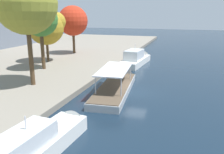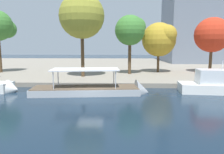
% 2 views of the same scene
% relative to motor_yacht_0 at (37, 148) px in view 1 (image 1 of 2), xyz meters
% --- Properties ---
extents(ground_plane, '(220.00, 220.00, 0.00)m').
position_rel_motor_yacht_0_xyz_m(ground_plane, '(13.82, -3.05, -0.61)').
color(ground_plane, '#142333').
extents(motor_yacht_0, '(10.69, 3.01, 3.77)m').
position_rel_motor_yacht_0_xyz_m(motor_yacht_0, '(0.00, 0.00, 0.00)').
color(motor_yacht_0, silver).
rests_on(motor_yacht_0, ground_plane).
extents(tour_boat_1, '(12.97, 4.33, 4.09)m').
position_rel_motor_yacht_0_xyz_m(tour_boat_1, '(14.18, -0.76, -0.38)').
color(tour_boat_1, '#9EA3A8').
rests_on(tour_boat_1, ground_plane).
extents(motor_yacht_2, '(10.62, 3.77, 4.71)m').
position_rel_motor_yacht_0_xyz_m(motor_yacht_2, '(28.83, 0.17, 0.10)').
color(motor_yacht_2, silver).
rests_on(motor_yacht_2, ground_plane).
extents(mooring_bollard_1, '(0.24, 0.24, 0.68)m').
position_rel_motor_yacht_0_xyz_m(mooring_bollard_1, '(34.82, 3.24, 0.35)').
color(mooring_bollard_1, '#2D2D33').
rests_on(mooring_bollard_1, dock_promenade).
extents(tree_0, '(5.09, 4.89, 9.58)m').
position_rel_motor_yacht_0_xyz_m(tree_0, '(18.55, 11.82, 7.26)').
color(tree_0, '#4C3823').
rests_on(tree_0, dock_promenade).
extents(tree_1, '(5.91, 6.02, 9.44)m').
position_rel_motor_yacht_0_xyz_m(tree_1, '(32.63, 14.31, 6.40)').
color(tree_1, '#4C3823').
rests_on(tree_1, dock_promenade).
extents(tree_2, '(6.65, 6.65, 12.29)m').
position_rel_motor_yacht_0_xyz_m(tree_2, '(11.22, 8.52, 8.93)').
color(tree_2, '#4C3823').
rests_on(tree_2, dock_promenade).
extents(tree_3, '(5.89, 5.89, 8.67)m').
position_rel_motor_yacht_0_xyz_m(tree_3, '(23.74, 14.24, 5.74)').
color(tree_3, '#4C3823').
rests_on(tree_3, dock_promenade).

